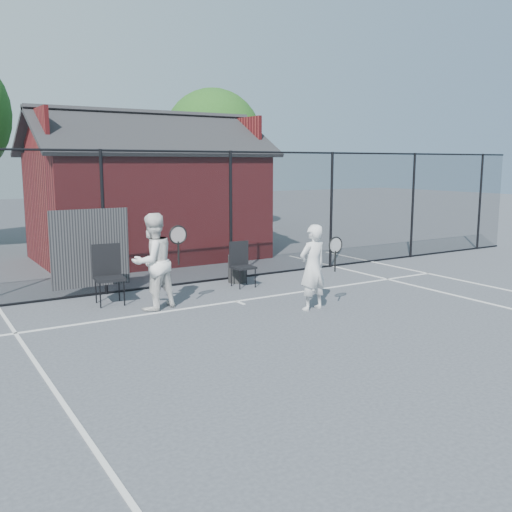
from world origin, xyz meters
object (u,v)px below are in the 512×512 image
player_back (153,262)px  chair_left (109,276)px  player_front (313,267)px  clubhouse (147,202)px  chair_right (243,265)px  waste_bin (238,269)px

player_back → chair_left: bearing=127.0°
player_front → chair_left: (-3.10, 2.39, -0.24)m
player_front → clubhouse: bearing=93.1°
player_front → player_back: bearing=147.3°
player_back → chair_right: (2.41, 0.79, -0.42)m
waste_bin → chair_left: bearing=-171.0°
player_front → waste_bin: player_front is taller
waste_bin → player_back: bearing=-153.3°
clubhouse → chair_right: (0.30, -4.90, -1.12)m
player_back → chair_left: player_back is taller
chair_left → waste_bin: chair_left is taller
player_front → chair_right: (-0.09, 2.39, -0.32)m
player_front → waste_bin: (0.05, 2.89, -0.49)m
chair_left → waste_bin: size_ratio=1.79×
chair_left → chair_right: size_ratio=1.16×
player_front → chair_left: size_ratio=1.42×
chair_right → waste_bin: bearing=74.9°
clubhouse → player_back: bearing=-110.4°
player_front → player_back: (-2.50, 1.61, 0.10)m
player_back → chair_right: bearing=18.1°
player_front → waste_bin: size_ratio=2.54×
player_front → chair_right: 2.42m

